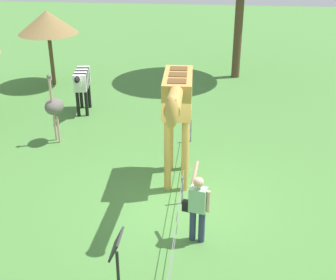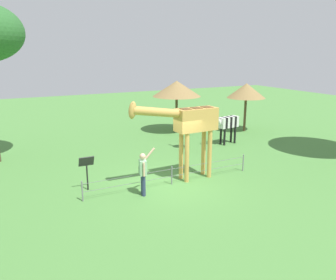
{
  "view_description": "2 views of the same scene",
  "coord_description": "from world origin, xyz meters",
  "px_view_note": "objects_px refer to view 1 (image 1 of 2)",
  "views": [
    {
      "loc": [
        9.31,
        0.72,
        6.25
      ],
      "look_at": [
        0.11,
        -0.25,
        1.78
      ],
      "focal_mm": 48.12,
      "sensor_mm": 36.0,
      "label": 1
    },
    {
      "loc": [
        5.8,
        11.32,
        5.11
      ],
      "look_at": [
        0.0,
        -0.25,
        1.73
      ],
      "focal_mm": 36.72,
      "sensor_mm": 36.0,
      "label": 2
    }
  ],
  "objects_px": {
    "info_sign": "(117,252)",
    "shade_hut_far": "(47,22)",
    "zebra": "(82,82)",
    "visitor": "(197,205)",
    "ostrich": "(54,107)",
    "giraffe": "(177,103)"
  },
  "relations": [
    {
      "from": "zebra",
      "to": "info_sign",
      "type": "bearing_deg",
      "value": 19.57
    },
    {
      "from": "visitor",
      "to": "ostrich",
      "type": "height_order",
      "value": "ostrich"
    },
    {
      "from": "zebra",
      "to": "ostrich",
      "type": "xyz_separation_m",
      "value": [
        2.46,
        -0.17,
        0.01
      ]
    },
    {
      "from": "giraffe",
      "to": "ostrich",
      "type": "distance_m",
      "value": 4.67
    },
    {
      "from": "visitor",
      "to": "shade_hut_far",
      "type": "bearing_deg",
      "value": -146.38
    },
    {
      "from": "ostrich",
      "to": "visitor",
      "type": "bearing_deg",
      "value": 45.8
    },
    {
      "from": "ostrich",
      "to": "shade_hut_far",
      "type": "bearing_deg",
      "value": -159.99
    },
    {
      "from": "shade_hut_far",
      "to": "info_sign",
      "type": "distance_m",
      "value": 12.82
    },
    {
      "from": "zebra",
      "to": "ostrich",
      "type": "bearing_deg",
      "value": -3.94
    },
    {
      "from": "giraffe",
      "to": "visitor",
      "type": "distance_m",
      "value": 2.75
    },
    {
      "from": "visitor",
      "to": "zebra",
      "type": "distance_m",
      "value": 8.23
    },
    {
      "from": "shade_hut_far",
      "to": "info_sign",
      "type": "xyz_separation_m",
      "value": [
        11.59,
        5.21,
        -1.67
      ]
    },
    {
      "from": "giraffe",
      "to": "info_sign",
      "type": "bearing_deg",
      "value": -10.33
    },
    {
      "from": "zebra",
      "to": "info_sign",
      "type": "height_order",
      "value": "zebra"
    },
    {
      "from": "zebra",
      "to": "ostrich",
      "type": "height_order",
      "value": "ostrich"
    },
    {
      "from": "zebra",
      "to": "info_sign",
      "type": "relative_size",
      "value": 1.38
    },
    {
      "from": "giraffe",
      "to": "shade_hut_far",
      "type": "distance_m",
      "value": 9.66
    },
    {
      "from": "giraffe",
      "to": "ostrich",
      "type": "height_order",
      "value": "giraffe"
    },
    {
      "from": "info_sign",
      "to": "shade_hut_far",
      "type": "bearing_deg",
      "value": -155.8
    },
    {
      "from": "giraffe",
      "to": "shade_hut_far",
      "type": "bearing_deg",
      "value": -142.06
    },
    {
      "from": "ostrich",
      "to": "info_sign",
      "type": "relative_size",
      "value": 1.7
    },
    {
      "from": "zebra",
      "to": "shade_hut_far",
      "type": "height_order",
      "value": "shade_hut_far"
    }
  ]
}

